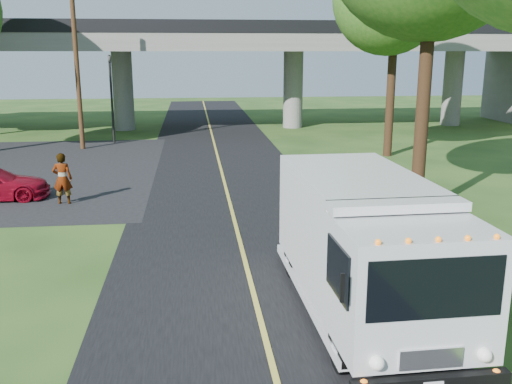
{
  "coord_description": "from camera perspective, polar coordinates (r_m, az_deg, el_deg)",
  "views": [
    {
      "loc": [
        -1.3,
        -8.95,
        5.42
      ],
      "look_at": [
        0.43,
        6.37,
        1.6
      ],
      "focal_mm": 40.0,
      "sensor_mm": 36.0,
      "label": 1
    }
  ],
  "objects": [
    {
      "name": "overpass",
      "position": [
        40.98,
        -4.73,
        12.67
      ],
      "size": [
        54.0,
        10.0,
        7.3
      ],
      "color": "slate",
      "rests_on": "ground"
    },
    {
      "name": "utility_pole",
      "position": [
        33.54,
        -17.47,
        11.89
      ],
      "size": [
        1.6,
        0.26,
        9.0
      ],
      "color": "#472D19",
      "rests_on": "ground"
    },
    {
      "name": "pedestrian",
      "position": [
        21.7,
        -18.79,
        1.27
      ],
      "size": [
        0.7,
        0.46,
        1.89
      ],
      "primitive_type": "imported",
      "rotation": [
        0.0,
        0.0,
        3.12
      ],
      "color": "gray",
      "rests_on": "ground"
    },
    {
      "name": "ground",
      "position": [
        10.54,
        1.64,
        -17.03
      ],
      "size": [
        120.0,
        120.0,
        0.0
      ],
      "primitive_type": "plane",
      "color": "#254418",
      "rests_on": "ground"
    },
    {
      "name": "lane_line",
      "position": [
        19.74,
        -2.42,
        -1.94
      ],
      "size": [
        0.12,
        90.0,
        0.01
      ],
      "primitive_type": "cube",
      "color": "gold",
      "rests_on": "road"
    },
    {
      "name": "road",
      "position": [
        19.75,
        -2.41,
        -1.99
      ],
      "size": [
        7.0,
        90.0,
        0.02
      ],
      "primitive_type": "cube",
      "color": "black",
      "rests_on": "ground"
    },
    {
      "name": "traffic_signal",
      "position": [
        35.33,
        -14.28,
        9.9
      ],
      "size": [
        0.18,
        0.22,
        5.2
      ],
      "color": "black",
      "rests_on": "ground"
    },
    {
      "name": "step_van",
      "position": [
        12.04,
        10.86,
        -5.02
      ],
      "size": [
        2.69,
        6.92,
        2.88
      ],
      "rotation": [
        0.0,
        0.0,
        0.02
      ],
      "color": "silver",
      "rests_on": "ground"
    }
  ]
}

